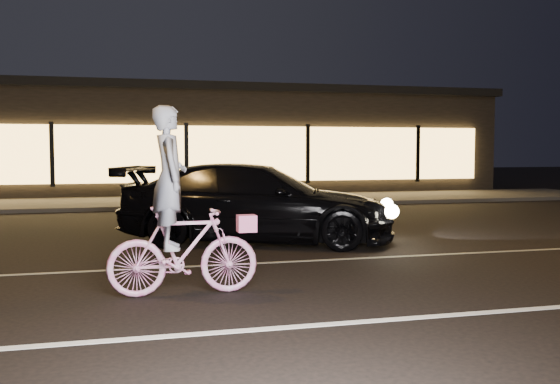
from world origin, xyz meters
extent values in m
plane|color=black|center=(0.00, 0.00, 0.00)|extent=(90.00, 90.00, 0.00)
cube|color=silver|center=(0.00, -1.50, 0.00)|extent=(60.00, 0.12, 0.01)
cube|color=gray|center=(0.00, 2.00, 0.00)|extent=(60.00, 0.10, 0.01)
cube|color=#383533|center=(0.00, 13.00, 0.06)|extent=(30.00, 4.00, 0.12)
cube|color=black|center=(0.00, 19.00, 2.00)|extent=(25.00, 8.00, 4.00)
cube|color=black|center=(0.00, 19.00, 4.05)|extent=(25.40, 8.40, 0.30)
cube|color=#FFBD59|center=(0.00, 14.90, 1.60)|extent=(23.00, 0.15, 2.00)
cube|color=black|center=(-4.50, 14.82, 1.60)|extent=(0.15, 0.08, 2.20)
cube|color=black|center=(0.00, 14.82, 1.60)|extent=(0.15, 0.08, 2.20)
cube|color=black|center=(4.50, 14.82, 1.60)|extent=(0.15, 0.08, 2.20)
cube|color=black|center=(9.00, 14.82, 1.60)|extent=(0.15, 0.08, 2.20)
imported|color=#E2379E|center=(-1.61, 0.17, 0.55)|extent=(1.83, 0.52, 1.10)
imported|color=white|center=(-1.77, 0.17, 1.44)|extent=(0.41, 0.63, 1.73)
cube|color=#FF5599|center=(-0.82, 0.17, 0.86)|extent=(0.23, 0.19, 0.21)
imported|color=black|center=(0.19, 4.15, 0.75)|extent=(5.61, 3.81, 1.51)
sphere|color=#FFF2BF|center=(2.77, 3.91, 0.69)|extent=(0.25, 0.25, 0.25)
sphere|color=#FFF2BF|center=(2.28, 2.62, 0.69)|extent=(0.25, 0.25, 0.25)
camera|label=1|loc=(-2.37, -7.42, 1.80)|focal=40.00mm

